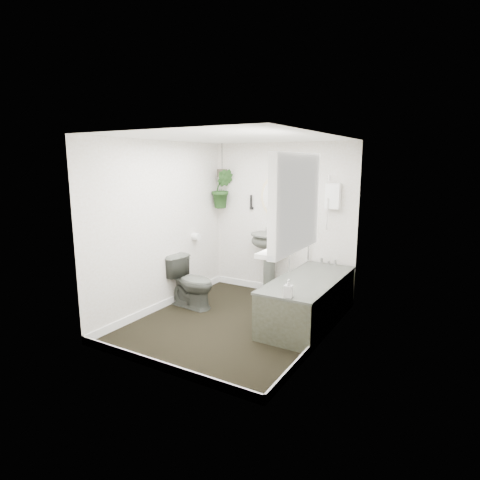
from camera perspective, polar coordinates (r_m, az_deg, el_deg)
The scene contains 22 objects.
floor at distance 5.23m, azimuth -0.85°, elevation -11.75°, with size 2.30×2.80×0.02m, color black.
ceiling at distance 4.83m, azimuth -0.93°, elevation 14.53°, with size 2.30×2.80×0.02m, color white.
wall_back at distance 6.13m, azimuth 5.97°, elevation 2.87°, with size 2.30×0.02×2.30m, color white.
wall_front at distance 3.79m, azimuth -12.01°, elevation -2.43°, with size 2.30×0.02×2.30m, color white.
wall_left at distance 5.58m, azimuth -11.13°, elevation 1.91°, with size 0.02×2.80×2.30m, color white.
wall_right at distance 4.42m, azimuth 12.08°, elevation -0.51°, with size 0.02×2.80×2.30m, color white.
skirting at distance 5.21m, azimuth -0.85°, elevation -11.14°, with size 2.30×2.80×0.10m, color white.
bathtub at distance 5.22m, azimuth 9.67°, elevation -8.43°, with size 0.72×1.72×0.58m, color #43463F, non-canonical shape.
bath_screen at distance 5.55m, azimuth 8.61°, elevation 3.30°, with size 0.04×0.72×1.40m, color silver, non-canonical shape.
shower_box at distance 5.74m, azimuth 13.08°, elevation 6.11°, with size 0.20×0.10×0.35m, color white.
oval_mirror at distance 6.10m, azimuth 4.94°, elevation 6.16°, with size 0.46×0.03×0.62m, color beige.
wall_sconce at distance 6.29m, azimuth 1.58°, elevation 5.42°, with size 0.04×0.04×0.22m, color black.
toilet_roll_holder at distance 6.12m, azimuth -6.29°, elevation 0.48°, with size 0.11×0.11×0.11m, color white.
window_recess at distance 3.72m, azimuth 7.93°, elevation 5.27°, with size 0.08×1.00×0.90m, color white.
window_sill at distance 3.81m, azimuth 6.79°, elevation -0.96°, with size 0.18×1.00×0.04m, color white.
window_blinds at distance 3.74m, azimuth 7.29°, elevation 5.31°, with size 0.01×0.86×0.76m, color white.
toilet at distance 5.70m, azimuth -6.94°, elevation -5.94°, with size 0.40×0.70×0.72m, color #43463F.
pedestal_sink at distance 6.14m, azimuth 4.19°, elevation -3.42°, with size 0.57×0.48×0.97m, color #43463F, non-canonical shape.
sill_plant at distance 4.06m, azimuth 8.37°, elevation 1.68°, with size 0.21×0.18×0.23m, color black.
hanging_plant at distance 6.41m, azimuth -2.53°, elevation 7.29°, with size 0.34×0.27×0.61m, color black.
soap_bottle at distance 4.38m, azimuth 6.90°, elevation -6.83°, with size 0.09×0.09×0.20m, color black.
hanging_pot at distance 6.40m, azimuth -2.55°, elevation 9.50°, with size 0.16×0.16×0.12m, color #393427.
Camera 1 is at (2.50, -4.12, 2.02)m, focal length 30.00 mm.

